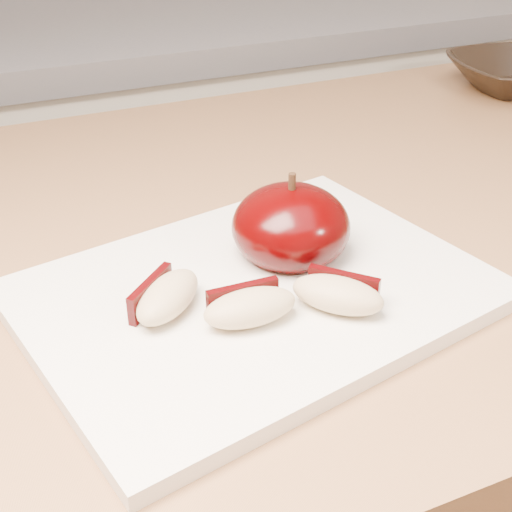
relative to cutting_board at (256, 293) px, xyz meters
name	(u,v)px	position (x,y,z in m)	size (l,w,h in m)	color
back_cabinet	(128,254)	(0.08, 0.82, -0.44)	(2.40, 0.62, 0.94)	silver
cutting_board	(256,293)	(0.00, 0.00, 0.00)	(0.32, 0.23, 0.01)	white
apple_half	(291,227)	(0.04, 0.03, 0.03)	(0.11, 0.11, 0.08)	black
apple_wedge_a	(166,296)	(-0.07, 0.00, 0.02)	(0.07, 0.07, 0.02)	tan
apple_wedge_b	(249,306)	(-0.02, -0.04, 0.02)	(0.06, 0.03, 0.02)	tan
apple_wedge_c	(338,294)	(0.04, -0.05, 0.02)	(0.07, 0.07, 0.02)	tan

